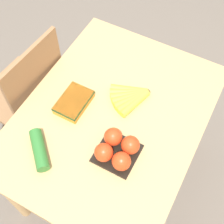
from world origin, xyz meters
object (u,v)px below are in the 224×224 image
object	(u,v)px
carrot_bag	(74,102)
cucumber_near	(39,150)
chair	(28,95)
tomato_pack	(117,149)
banana_bunch	(131,97)

from	to	relation	value
carrot_bag	cucumber_near	bearing A→B (deg)	-179.47
carrot_bag	cucumber_near	world-z (taller)	cucumber_near
chair	carrot_bag	xyz separation A→B (m)	(-0.05, -0.38, 0.27)
tomato_pack	carrot_bag	distance (m)	0.32
cucumber_near	chair	bearing A→B (deg)	48.81
banana_bunch	cucumber_near	bearing A→B (deg)	153.47
chair	cucumber_near	world-z (taller)	chair
chair	tomato_pack	xyz separation A→B (m)	(-0.18, -0.67, 0.29)
tomato_pack	cucumber_near	bearing A→B (deg)	117.29
banana_bunch	carrot_bag	distance (m)	0.27
tomato_pack	carrot_bag	size ratio (longest dim) A/B	0.97
chair	cucumber_near	distance (m)	0.57
carrot_bag	cucumber_near	xyz separation A→B (m)	(-0.28, -0.00, 0.00)
chair	carrot_bag	size ratio (longest dim) A/B	5.04
chair	carrot_bag	distance (m)	0.46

